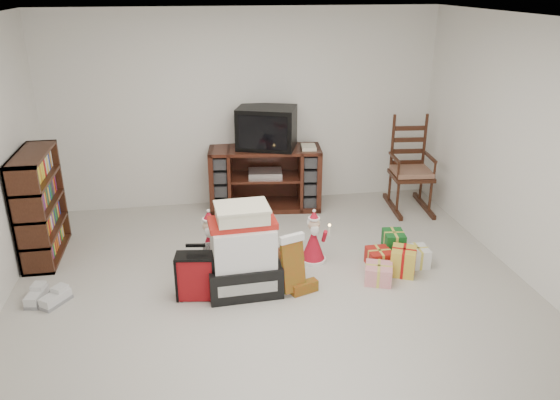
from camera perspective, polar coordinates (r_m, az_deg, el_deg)
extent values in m
cube|color=beige|center=(5.23, -0.42, -10.30)|extent=(5.00, 5.00, 0.01)
cube|color=silver|center=(4.42, -0.51, 18.25)|extent=(5.00, 5.00, 0.01)
cube|color=white|center=(7.07, -3.77, 9.41)|extent=(5.00, 0.01, 2.50)
cube|color=white|center=(2.52, 9.10, -16.15)|extent=(5.00, 0.01, 2.50)
cube|color=white|center=(5.63, 25.62, 3.93)|extent=(0.01, 5.00, 2.50)
cube|color=#461914|center=(7.06, -1.56, 2.28)|extent=(1.47, 0.67, 0.81)
cube|color=silver|center=(7.00, -1.53, 2.79)|extent=(0.46, 0.35, 0.08)
cube|color=#3E1F11|center=(6.28, -23.80, -0.53)|extent=(0.32, 0.95, 1.16)
cube|color=#3E1F11|center=(7.21, 13.54, 2.49)|extent=(0.54, 0.53, 0.05)
cube|color=#91654F|center=(7.19, 13.58, 2.93)|extent=(0.50, 0.48, 0.06)
cube|color=#3E1F11|center=(7.28, 13.16, 6.14)|extent=(0.43, 0.10, 0.77)
cube|color=#3E1F11|center=(7.36, 13.24, -0.61)|extent=(0.58, 0.87, 0.06)
cube|color=black|center=(5.29, -3.80, -7.90)|extent=(0.71, 0.53, 0.31)
cube|color=white|center=(5.13, -3.90, -4.58)|extent=(0.60, 0.47, 0.38)
cube|color=#A91B13|center=(5.04, -3.96, -2.39)|extent=(0.64, 0.36, 0.06)
cube|color=beige|center=(5.00, -3.99, -1.46)|extent=(0.48, 0.38, 0.12)
cube|color=maroon|center=(5.19, -8.76, -7.89)|extent=(0.37, 0.23, 0.45)
cube|color=black|center=(5.12, -8.96, -4.67)|extent=(0.18, 0.05, 0.03)
ellipsoid|color=brown|center=(5.53, -0.56, -7.00)|extent=(0.22, 0.18, 0.23)
sphere|color=brown|center=(5.44, -0.52, -5.90)|extent=(0.14, 0.14, 0.14)
cone|color=#AB1224|center=(5.79, 3.50, -4.69)|extent=(0.27, 0.27, 0.39)
sphere|color=beige|center=(5.68, 3.55, -2.51)|extent=(0.13, 0.13, 0.13)
cone|color=#AB1224|center=(5.64, 3.58, -1.58)|extent=(0.12, 0.12, 0.10)
cylinder|color=silver|center=(5.64, 5.18, -3.21)|extent=(0.02, 0.02, 0.12)
cone|color=#AB1224|center=(5.74, -7.31, -4.94)|extent=(0.29, 0.29, 0.41)
sphere|color=beige|center=(5.63, -7.44, -2.62)|extent=(0.14, 0.14, 0.14)
cone|color=#AB1224|center=(5.59, -7.49, -1.62)|extent=(0.12, 0.12, 0.10)
cylinder|color=silver|center=(5.55, -5.83, -3.38)|extent=(0.02, 0.02, 0.12)
cube|color=silver|center=(5.60, -24.22, -9.37)|extent=(0.18, 0.32, 0.11)
cube|color=silver|center=(5.56, -22.26, -9.33)|extent=(0.28, 0.32, 0.11)
cube|color=#A91B13|center=(5.77, 10.48, -5.96)|extent=(0.23, 0.23, 0.23)
cube|color=#1A6824|center=(6.02, 11.39, -4.81)|extent=(0.23, 0.23, 0.23)
cube|color=gold|center=(5.74, 13.07, -6.36)|extent=(0.23, 0.23, 0.23)
cube|color=white|center=(5.50, 11.14, -7.52)|extent=(0.23, 0.23, 0.23)
cube|color=white|center=(5.95, 14.04, -5.37)|extent=(0.23, 0.23, 0.23)
cube|color=black|center=(6.89, -1.40, 7.57)|extent=(0.83, 0.70, 0.52)
cube|color=black|center=(6.65, -1.08, 7.03)|extent=(0.58, 0.22, 0.42)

